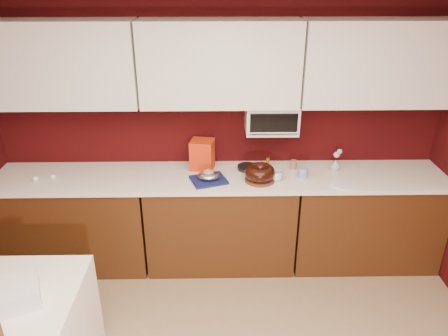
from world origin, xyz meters
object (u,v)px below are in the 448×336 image
Objects in this scene: foil_ham_nest at (209,175)px; coffee_mug at (277,175)px; blue_jar at (303,173)px; toaster_oven at (272,118)px; flower_vase at (335,164)px; newspaper_stack at (9,296)px; bundt_cake at (260,173)px; pandoro_box at (202,154)px.

coffee_mug is (0.58, 0.01, -0.00)m from foil_ham_nest.
foil_ham_nest is at bearing -176.46° from blue_jar.
flower_vase is at bearing -6.11° from toaster_oven.
newspaper_stack is (-1.17, -1.31, -0.15)m from foil_ham_nest.
flower_vase is at bearing 10.36° from foil_ham_nest.
coffee_mug is 0.30× the size of newspaper_stack.
coffee_mug is 0.24m from blue_jar.
bundt_cake is 0.78× the size of newspaper_stack.
blue_jar is 0.36m from flower_vase.
bundt_cake is at bearing -112.28° from toaster_oven.
flower_vase reaches higher than blue_jar.
foil_ham_nest is at bearing -153.76° from toaster_oven.
bundt_cake is 2.79× the size of blue_jar.
blue_jar is 0.88× the size of flower_vase.
coffee_mug is at bearing -159.98° from flower_vase.
pandoro_box is 2.56× the size of flower_vase.
pandoro_box reaches higher than foil_ham_nest.
flower_vase is at bearing 26.13° from blue_jar.
toaster_oven is at bearing 11.78° from pandoro_box.
bundt_cake reaches higher than coffee_mug.
newspaper_stack is at bearing -146.75° from flower_vase.
bundt_cake is at bearing -163.12° from flower_vase.
newspaper_stack is at bearing -143.19° from coffee_mug.
coffee_mug is (0.64, -0.26, -0.09)m from pandoro_box.
bundt_cake is 0.96× the size of pandoro_box.
foil_ham_nest is 1.86× the size of coffee_mug.
blue_jar reaches higher than newspaper_stack.
coffee_mug is (0.03, -0.27, -0.42)m from toaster_oven.
pandoro_box is at bearing 151.60° from bundt_cake.
coffee_mug is at bearing 0.50° from foil_ham_nest.
foil_ham_nest is at bearing -66.19° from pandoro_box.
pandoro_box is (-0.61, -0.01, -0.34)m from toaster_oven.
foil_ham_nest is 1.76× the size of flower_vase.
coffee_mug reaches higher than blue_jar.
toaster_oven is 1.73× the size of bundt_cake.
blue_jar is (0.38, 0.06, -0.03)m from bundt_cake.
blue_jar is (0.24, 0.05, -0.00)m from coffee_mug.
toaster_oven is 4.25× the size of flower_vase.
pandoro_box is at bearing 54.78° from newspaper_stack.
pandoro_box is (-0.06, 0.26, 0.08)m from foil_ham_nest.
pandoro_box is (-0.50, 0.27, 0.06)m from bundt_cake.
foil_ham_nest is at bearing 179.36° from bundt_cake.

